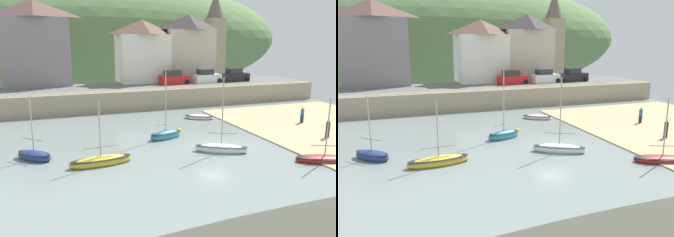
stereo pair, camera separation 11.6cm
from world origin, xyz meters
The scene contains 19 objects.
ground centered at (1.40, -9.56, 0.16)m, with size 48.00×41.00×0.61m.
quay_seawall centered at (0.00, 17.50, 1.36)m, with size 48.00×9.40×2.40m.
hillside_backdrop centered at (2.76, 55.20, 8.66)m, with size 80.00×44.00×24.73m.
waterfront_building_left centered at (-13.29, 25.20, 8.03)m, with size 8.77×4.45×11.07m.
waterfront_building_centre centered at (1.17, 25.20, 6.89)m, with size 7.30×5.95×8.84m.
waterfront_building_right centered at (8.44, 25.20, 7.35)m, with size 7.57×4.67×9.70m.
church_with_spire centered at (14.98, 29.20, 9.52)m, with size 3.00×3.00×13.83m.
sailboat_nearest_shore centered at (-2.95, 3.52, 0.33)m, with size 3.37×1.97×6.43m.
fishing_boat_green centered at (3.02, 9.43, 0.20)m, with size 3.35×2.78×0.62m.
sailboat_tall_mast centered at (-9.38, -1.10, 0.27)m, with size 4.54×1.63×4.73m.
sailboat_white_hull centered at (5.62, -6.00, 0.22)m, with size 4.28×2.79×4.79m.
motorboat_with_cabin centered at (-0.20, -1.52, 0.29)m, with size 4.11×2.89×5.98m.
dinghy_open_wooden centered at (-13.77, 1.62, 0.29)m, with size 2.95×2.92×4.88m.
parked_car_near_slipway centered at (4.38, 20.70, 3.20)m, with size 4.19×1.94×1.95m.
parked_car_by_wall centered at (9.38, 20.70, 3.20)m, with size 4.23×2.05×1.95m.
parked_car_end_of_row centered at (14.07, 20.70, 3.20)m, with size 4.24×2.08×1.95m.
person_on_slipway centered at (12.07, 3.82, 0.98)m, with size 0.34×0.34×1.62m.
person_near_water centered at (10.28, -1.44, 0.98)m, with size 0.34×0.34×1.62m.
mooring_buoy centered at (-1.12, 5.03, 0.14)m, with size 0.48×0.48×0.48m.
Camera 1 is at (-12.78, -24.00, 8.54)m, focal length 36.90 mm.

